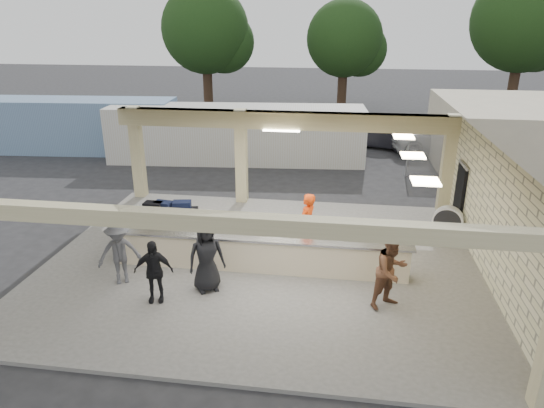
% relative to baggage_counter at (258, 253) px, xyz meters
% --- Properties ---
extents(ground, '(120.00, 120.00, 0.00)m').
position_rel_baggage_counter_xyz_m(ground, '(0.00, 0.50, -0.59)').
color(ground, '#242427').
rests_on(ground, ground).
extents(pavilion, '(12.01, 10.00, 3.55)m').
position_rel_baggage_counter_xyz_m(pavilion, '(0.21, 1.16, 0.76)').
color(pavilion, '#64615D').
rests_on(pavilion, ground).
extents(baggage_counter, '(8.20, 0.58, 0.98)m').
position_rel_baggage_counter_xyz_m(baggage_counter, '(0.00, 0.00, 0.00)').
color(baggage_counter, beige).
rests_on(baggage_counter, pavilion).
extents(luggage_cart, '(2.31, 1.46, 1.34)m').
position_rel_baggage_counter_xyz_m(luggage_cart, '(-2.94, 1.32, 0.26)').
color(luggage_cart, white).
rests_on(luggage_cart, pavilion).
extents(drum_fan, '(0.97, 0.58, 1.02)m').
position_rel_baggage_counter_xyz_m(drum_fan, '(5.50, 2.90, 0.06)').
color(drum_fan, white).
rests_on(drum_fan, pavilion).
extents(baggage_handler, '(0.63, 0.79, 1.89)m').
position_rel_baggage_counter_xyz_m(baggage_handler, '(1.24, 1.04, 0.46)').
color(baggage_handler, '#F2400C').
rests_on(baggage_handler, pavilion).
extents(passenger_a, '(0.96, 0.88, 1.88)m').
position_rel_baggage_counter_xyz_m(passenger_a, '(3.39, -1.33, 0.45)').
color(passenger_a, brown).
rests_on(passenger_a, pavilion).
extents(passenger_b, '(0.98, 0.51, 1.59)m').
position_rel_baggage_counter_xyz_m(passenger_b, '(-2.20, -1.89, 0.31)').
color(passenger_b, black).
rests_on(passenger_b, pavilion).
extents(passenger_c, '(1.15, 0.85, 1.69)m').
position_rel_baggage_counter_xyz_m(passenger_c, '(-3.38, -1.18, 0.36)').
color(passenger_c, '#4B4B50').
rests_on(passenger_c, pavilion).
extents(passenger_d, '(0.98, 0.76, 1.86)m').
position_rel_baggage_counter_xyz_m(passenger_d, '(-1.08, -1.20, 0.44)').
color(passenger_d, black).
rests_on(passenger_d, pavilion).
extents(car_white_a, '(5.67, 3.30, 1.53)m').
position_rel_baggage_counter_xyz_m(car_white_a, '(7.43, 14.01, 0.18)').
color(car_white_a, silver).
rests_on(car_white_a, ground).
extents(car_dark, '(4.07, 2.68, 1.28)m').
position_rel_baggage_counter_xyz_m(car_dark, '(4.30, 14.58, 0.05)').
color(car_dark, black).
rests_on(car_dark, ground).
extents(container_white, '(12.39, 3.40, 2.65)m').
position_rel_baggage_counter_xyz_m(container_white, '(-2.93, 11.00, 0.74)').
color(container_white, silver).
rests_on(container_white, ground).
extents(container_blue, '(10.55, 3.27, 2.70)m').
position_rel_baggage_counter_xyz_m(container_blue, '(-11.69, 11.71, 0.76)').
color(container_blue, '#7093B3').
rests_on(container_blue, ground).
extents(tree_left, '(6.60, 6.30, 9.00)m').
position_rel_baggage_counter_xyz_m(tree_left, '(-7.68, 24.66, 5.00)').
color(tree_left, '#382619').
rests_on(tree_left, ground).
extents(tree_mid, '(6.00, 5.60, 8.00)m').
position_rel_baggage_counter_xyz_m(tree_mid, '(2.32, 26.66, 4.38)').
color(tree_mid, '#382619').
rests_on(tree_mid, ground).
extents(tree_right, '(7.20, 7.00, 10.00)m').
position_rel_baggage_counter_xyz_m(tree_right, '(14.32, 25.66, 5.63)').
color(tree_right, '#382619').
rests_on(tree_right, ground).
extents(adjacent_building, '(6.00, 8.00, 3.20)m').
position_rel_baggage_counter_xyz_m(adjacent_building, '(9.50, 10.50, 1.01)').
color(adjacent_building, beige).
rests_on(adjacent_building, ground).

